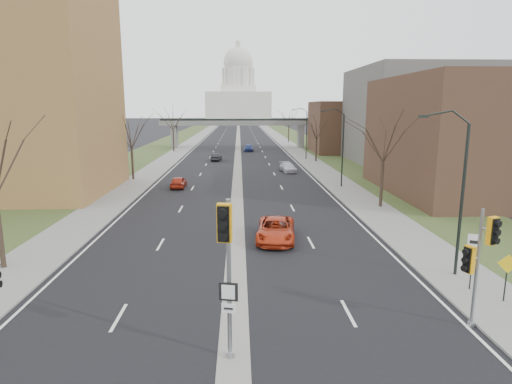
{
  "coord_description": "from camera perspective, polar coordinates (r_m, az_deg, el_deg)",
  "views": [
    {
      "loc": [
        0.25,
        -15.23,
        8.92
      ],
      "look_at": [
        1.31,
        11.65,
        3.57
      ],
      "focal_mm": 30.0,
      "sensor_mm": 36.0,
      "label": 1
    }
  ],
  "objects": [
    {
      "name": "commercial_block_far",
      "position": [
        88.05,
        12.18,
        8.44
      ],
      "size": [
        14.0,
        14.0,
        10.0
      ],
      "primitive_type": "cube",
      "color": "#482E21",
      "rests_on": "ground"
    },
    {
      "name": "tree_left_b",
      "position": [
        54.92,
        -16.38,
        7.98
      ],
      "size": [
        6.75,
        6.75,
        8.81
      ],
      "color": "#382B21",
      "rests_on": "sidewalk_left"
    },
    {
      "name": "streetlight_mid",
      "position": [
        48.48,
        10.66,
        8.72
      ],
      "size": [
        2.61,
        0.2,
        8.7
      ],
      "color": "black",
      "rests_on": "sidewalk_right"
    },
    {
      "name": "car_left_far",
      "position": [
        72.93,
        -5.31,
        4.65
      ],
      "size": [
        1.77,
        3.85,
        1.22
      ],
      "primitive_type": "imported",
      "rotation": [
        0.0,
        0.0,
        3.01
      ],
      "color": "black",
      "rests_on": "ground"
    },
    {
      "name": "signal_pole_right",
      "position": [
        19.16,
        27.64,
        -7.2
      ],
      "size": [
        1.13,
        0.84,
        5.02
      ],
      "rotation": [
        0.0,
        0.0,
        0.36
      ],
      "color": "gray",
      "rests_on": "ground"
    },
    {
      "name": "tree_right_b",
      "position": [
        71.45,
        8.11,
        8.64
      ],
      "size": [
        6.3,
        6.3,
        8.22
      ],
      "color": "#382B21",
      "rests_on": "sidewalk_right"
    },
    {
      "name": "ground",
      "position": [
        17.65,
        -2.92,
        -19.13
      ],
      "size": [
        700.0,
        700.0,
        0.0
      ],
      "primitive_type": "plane",
      "color": "black",
      "rests_on": "ground"
    },
    {
      "name": "tree_right_c",
      "position": [
        110.98,
        4.41,
        10.24
      ],
      "size": [
        7.65,
        7.65,
        9.99
      ],
      "color": "#382B21",
      "rests_on": "sidewalk_right"
    },
    {
      "name": "streetlight_near",
      "position": [
        23.87,
        24.6,
        5.5
      ],
      "size": [
        2.61,
        0.2,
        8.7
      ],
      "color": "black",
      "rests_on": "sidewalk_right"
    },
    {
      "name": "median_strip",
      "position": [
        165.47,
        -2.37,
        8.14
      ],
      "size": [
        1.2,
        600.0,
        0.02
      ],
      "primitive_type": "cube",
      "color": "gray",
      "rests_on": "ground"
    },
    {
      "name": "road_surface",
      "position": [
        165.47,
        -2.37,
        8.14
      ],
      "size": [
        20.0,
        600.0,
        0.01
      ],
      "primitive_type": "cube",
      "color": "black",
      "rests_on": "ground"
    },
    {
      "name": "commercial_block_mid",
      "position": [
        72.75,
        20.45,
        9.43
      ],
      "size": [
        18.0,
        22.0,
        15.0
      ],
      "primitive_type": "cube",
      "color": "#5F5D57",
      "rests_on": "ground"
    },
    {
      "name": "tree_left_c",
      "position": [
        88.25,
        -11.06,
        9.82
      ],
      "size": [
        7.65,
        7.65,
        9.99
      ],
      "color": "#382B21",
      "rests_on": "sidewalk_left"
    },
    {
      "name": "capitol",
      "position": [
        335.37,
        -2.36,
        12.89
      ],
      "size": [
        48.0,
        42.0,
        55.75
      ],
      "color": "silver",
      "rests_on": "ground"
    },
    {
      "name": "signal_pole_median",
      "position": [
        14.6,
        -3.95,
        -8.08
      ],
      "size": [
        0.73,
        0.98,
        5.88
      ],
      "rotation": [
        0.0,
        0.0,
        -0.2
      ],
      "color": "gray",
      "rests_on": "ground"
    },
    {
      "name": "speed_limit_sign",
      "position": [
        23.4,
        26.96,
        -7.1
      ],
      "size": [
        0.57,
        0.27,
        2.81
      ],
      "rotation": [
        0.0,
        0.0,
        -0.41
      ],
      "color": "black",
      "rests_on": "sidewalk_right"
    },
    {
      "name": "pedestrian_bridge",
      "position": [
        95.32,
        -2.44,
        8.78
      ],
      "size": [
        34.0,
        3.0,
        6.45
      ],
      "color": "slate",
      "rests_on": "ground"
    },
    {
      "name": "sidewalk_right",
      "position": [
        165.88,
        1.82,
        8.17
      ],
      "size": [
        4.0,
        600.0,
        0.12
      ],
      "primitive_type": "cube",
      "color": "gray",
      "rests_on": "ground"
    },
    {
      "name": "car_left_near",
      "position": [
        48.88,
        -10.3,
        1.32
      ],
      "size": [
        1.56,
        3.85,
        1.31
      ],
      "primitive_type": "imported",
      "rotation": [
        0.0,
        0.0,
        3.14
      ],
      "color": "#9B2411",
      "rests_on": "ground"
    },
    {
      "name": "car_right_near",
      "position": [
        29.21,
        2.66,
        -5.02
      ],
      "size": [
        3.08,
        5.64,
        1.5
      ],
      "primitive_type": "imported",
      "rotation": [
        0.0,
        0.0,
        -0.11
      ],
      "color": "#B63013",
      "rests_on": "ground"
    },
    {
      "name": "commercial_block_near",
      "position": [
        49.41,
        26.67,
        6.67
      ],
      "size": [
        16.0,
        20.0,
        12.0
      ],
      "primitive_type": "cube",
      "color": "#482E21",
      "rests_on": "ground"
    },
    {
      "name": "grass_verge_right",
      "position": [
        166.42,
        3.9,
        8.16
      ],
      "size": [
        8.0,
        600.0,
        0.1
      ],
      "primitive_type": "cube",
      "color": "#31421E",
      "rests_on": "ground"
    },
    {
      "name": "car_right_mid",
      "position": [
        60.24,
        4.26,
        3.3
      ],
      "size": [
        2.36,
        4.58,
        1.27
      ],
      "primitive_type": "imported",
      "rotation": [
        0.0,
        0.0,
        0.14
      ],
      "color": "silver",
      "rests_on": "ground"
    },
    {
      "name": "tree_right_a",
      "position": [
        39.42,
        16.76,
        7.45
      ],
      "size": [
        7.2,
        7.2,
        9.4
      ],
      "color": "#382B21",
      "rests_on": "sidewalk_right"
    },
    {
      "name": "sidewalk_left",
      "position": [
        165.92,
        -6.56,
        8.11
      ],
      "size": [
        4.0,
        600.0,
        0.12
      ],
      "primitive_type": "cube",
      "color": "gray",
      "rests_on": "ground"
    },
    {
      "name": "grass_verge_left",
      "position": [
        166.47,
        -8.64,
        8.06
      ],
      "size": [
        8.0,
        600.0,
        0.1
      ],
      "primitive_type": "cube",
      "color": "#31421E",
      "rests_on": "ground"
    },
    {
      "name": "warning_sign",
      "position": [
        22.87,
        30.46,
        -9.06
      ],
      "size": [
        0.86,
        0.29,
        2.28
      ],
      "rotation": [
        0.0,
        0.0,
        -0.3
      ],
      "color": "black",
      "rests_on": "sidewalk_right"
    },
    {
      "name": "car_right_far",
      "position": [
        88.46,
        -0.97,
        5.94
      ],
      "size": [
        2.12,
        4.51,
        1.49
      ],
      "primitive_type": "imported",
      "rotation": [
        0.0,
        0.0,
        -0.08
      ],
      "color": "navy",
      "rests_on": "ground"
    },
    {
      "name": "streetlight_far",
      "position": [
        74.04,
        6.17,
        9.66
      ],
      "size": [
        2.61,
        0.2,
        8.7
      ],
      "color": "black",
      "rests_on": "sidewalk_right"
    }
  ]
}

